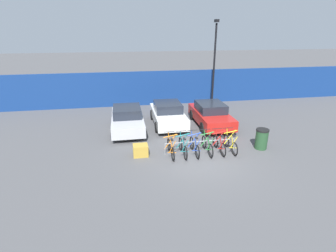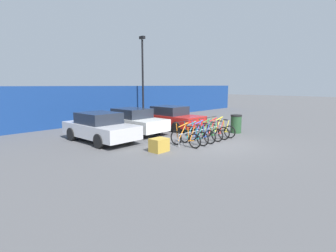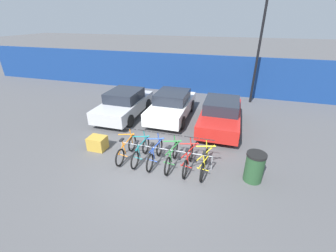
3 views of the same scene
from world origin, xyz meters
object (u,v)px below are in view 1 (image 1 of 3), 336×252
(bicycle_blue, at_px, (195,146))
(car_red, at_px, (211,114))
(bicycle_orange, at_px, (171,148))
(bicycle_teal, at_px, (183,147))
(car_silver, at_px, (127,119))
(bicycle_red, at_px, (219,145))
(bicycle_yellow, at_px, (230,144))
(cargo_crate, at_px, (141,150))
(bike_rack, at_px, (200,143))
(car_white, at_px, (168,114))
(lamp_post, at_px, (214,60))
(bicycle_green, at_px, (207,145))
(trash_bin, at_px, (262,139))

(bicycle_blue, height_order, car_red, car_red)
(bicycle_orange, bearing_deg, bicycle_teal, -3.21)
(bicycle_orange, xyz_separation_m, car_silver, (-1.91, 3.72, 0.31))
(bicycle_blue, xyz_separation_m, bicycle_red, (1.25, 0.00, 0.00))
(bicycle_blue, xyz_separation_m, bicycle_yellow, (1.82, 0.00, 0.00))
(car_red, distance_m, cargo_crate, 5.81)
(bike_rack, height_order, car_white, car_white)
(bike_rack, height_order, bicycle_blue, bicycle_blue)
(bicycle_yellow, distance_m, lamp_post, 8.74)
(car_white, relative_size, cargo_crate, 5.82)
(bicycle_teal, height_order, bicycle_green, same)
(bicycle_blue, bearing_deg, bike_rack, 25.62)
(bicycle_red, relative_size, car_white, 0.42)
(bike_rack, height_order, bicycle_green, bicycle_green)
(bicycle_orange, xyz_separation_m, car_red, (3.20, 3.73, 0.31))
(bicycle_teal, distance_m, bicycle_blue, 0.57)
(bicycle_yellow, bearing_deg, bicycle_orange, 179.53)
(bicycle_red, xyz_separation_m, cargo_crate, (-3.82, 0.23, -0.10))
(bicycle_red, bearing_deg, lamp_post, 76.50)
(bicycle_red, xyz_separation_m, bicycle_yellow, (0.57, 0.00, 0.00))
(bicycle_yellow, distance_m, car_white, 4.89)
(bicycle_teal, relative_size, car_silver, 0.42)
(cargo_crate, bearing_deg, car_silver, 98.09)
(bicycle_yellow, height_order, trash_bin, bicycle_yellow)
(car_silver, bearing_deg, bicycle_teal, -56.09)
(bicycle_blue, bearing_deg, bicycle_yellow, 1.49)
(bicycle_red, bearing_deg, bicycle_green, -177.08)
(car_red, bearing_deg, bicycle_teal, -124.99)
(cargo_crate, bearing_deg, bicycle_orange, -9.12)
(car_white, bearing_deg, bicycle_yellow, -60.81)
(bicycle_orange, relative_size, bicycle_yellow, 1.00)
(bicycle_orange, xyz_separation_m, lamp_post, (4.76, 7.97, 3.12))
(bicycle_green, relative_size, bicycle_red, 1.00)
(trash_bin, bearing_deg, bike_rack, 177.16)
(bicycle_teal, relative_size, bicycle_red, 1.00)
(trash_bin, bearing_deg, bicycle_blue, 179.90)
(bicycle_orange, relative_size, trash_bin, 1.66)
(car_red, bearing_deg, bike_rack, -115.52)
(lamp_post, bearing_deg, car_white, -138.17)
(bicycle_teal, height_order, cargo_crate, bicycle_teal)
(bicycle_teal, height_order, lamp_post, lamp_post)
(bicycle_green, bearing_deg, bicycle_red, -3.42)
(car_red, distance_m, lamp_post, 5.32)
(bike_rack, relative_size, trash_bin, 3.42)
(car_red, xyz_separation_m, cargo_crate, (-4.62, -3.51, -0.42))
(trash_bin, bearing_deg, bicycle_orange, 179.92)
(bicycle_orange, height_order, car_silver, car_silver)
(bike_rack, height_order, bicycle_teal, bicycle_teal)
(lamp_post, relative_size, cargo_crate, 8.98)
(bicycle_green, bearing_deg, car_silver, 131.50)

